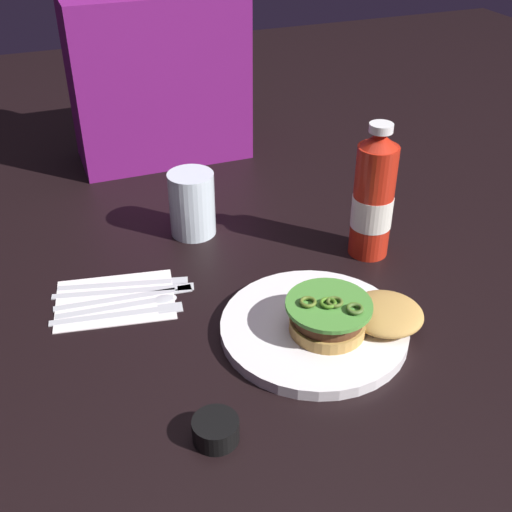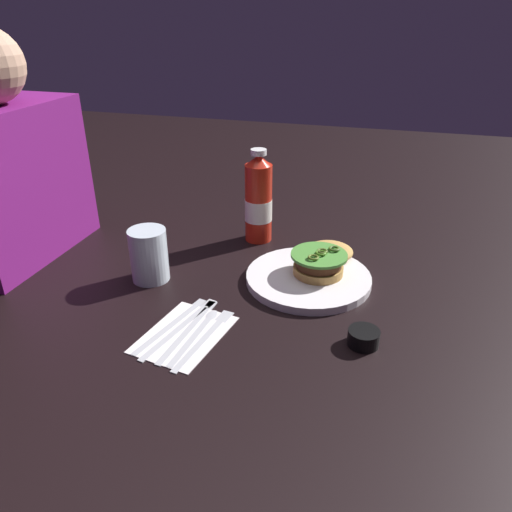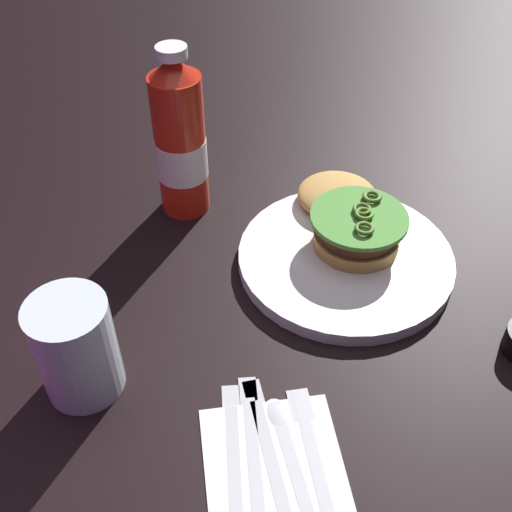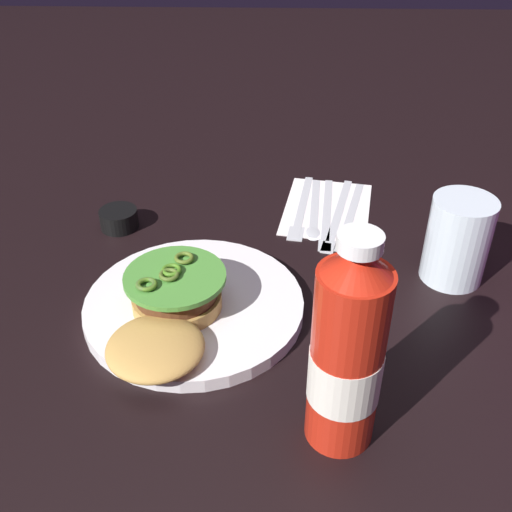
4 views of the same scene
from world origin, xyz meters
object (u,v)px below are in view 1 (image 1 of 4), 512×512
Objects in this scene: dinner_plate at (314,328)px; table_knife at (133,289)px; ketchup_bottle at (373,198)px; water_glass at (192,204)px; burger_sandwich at (350,315)px; steak_knife at (132,282)px; spoon_utensil at (134,302)px; butter_knife at (133,295)px; fork_utensil at (129,311)px; napkin at (115,299)px; diner_person at (157,60)px; condiment_cup at (216,430)px.

dinner_plate is 1.23× the size of table_knife.
water_glass is (-0.25, 0.16, -0.04)m from ketchup_bottle.
burger_sandwich is at bearing -27.94° from dinner_plate.
steak_knife is (0.00, 0.02, 0.00)m from table_knife.
spoon_utensil is (-0.14, -0.17, -0.05)m from water_glass.
fork_utensil is at bearing -109.89° from butter_knife.
fork_utensil is at bearing -122.95° from spoon_utensil.
spoon_utensil is 0.90× the size of steak_knife.
ketchup_bottle reaches higher than spoon_utensil.
napkin is at bearing -138.12° from water_glass.
diner_person is (0.17, 0.48, 0.20)m from butter_knife.
table_knife is at bearing -96.13° from steak_knife.
table_knife is at bearing 23.17° from napkin.
dinner_plate is at bearing -85.77° from diner_person.
ketchup_bottle is at bearing -2.06° from butter_knife.
ketchup_bottle reaches higher than condiment_cup.
burger_sandwich is at bearing -33.86° from spoon_utensil.
diner_person reaches higher than ketchup_bottle.
butter_knife is at bearing -132.73° from water_glass.
water_glass is at bearing 146.99° from ketchup_bottle.
burger_sandwich is 0.33m from table_knife.
water_glass reaches higher than table_knife.
water_glass is 0.23m from napkin.
dinner_plate is 0.06m from burger_sandwich.
table_knife is at bearing 140.91° from burger_sandwich.
diner_person is at bearing 97.59° from burger_sandwich.
steak_knife is at bearing -138.87° from water_glass.
ketchup_bottle reaches higher than table_knife.
table_knife is (0.03, 0.01, 0.00)m from napkin.
butter_knife is (-0.03, 0.30, -0.01)m from condiment_cup.
diner_person reaches higher than butter_knife.
water_glass is at bearing 50.96° from fork_utensil.
table_knife is at bearing 72.26° from fork_utensil.
dinner_plate is 2.32× the size of water_glass.
dinner_plate is at bearing -38.15° from butter_knife.
napkin is (-0.16, -0.15, -0.05)m from water_glass.
ketchup_bottle is 1.18× the size of fork_utensil.
ketchup_bottle is 0.55m from diner_person.
burger_sandwich is at bearing -36.67° from butter_knife.
burger_sandwich is 1.09× the size of spoon_utensil.
table_knife is (-0.22, 0.19, -0.00)m from dinner_plate.
diner_person is (-0.09, 0.68, 0.17)m from burger_sandwich.
napkin is 0.03m from butter_knife.
napkin is 0.85× the size of butter_knife.
steak_knife is at bearing 136.10° from dinner_plate.
water_glass reaches higher than butter_knife.
steak_knife is (0.01, 0.05, 0.00)m from spoon_utensil.
fork_utensil is 0.02m from spoon_utensil.
dinner_plate is 4.77× the size of condiment_cup.
table_knife is 0.02m from steak_knife.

